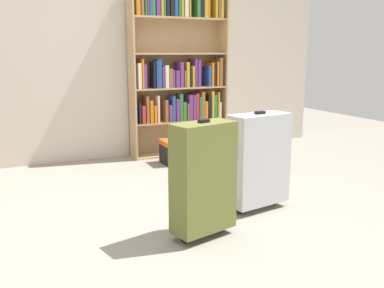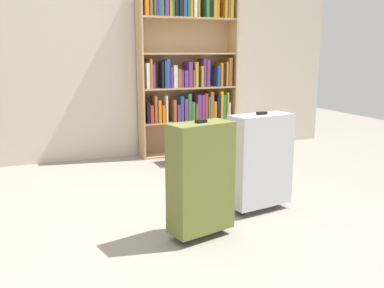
% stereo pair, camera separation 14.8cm
% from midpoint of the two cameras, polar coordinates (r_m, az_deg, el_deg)
% --- Properties ---
extents(ground_plane, '(10.06, 10.06, 0.00)m').
position_cam_midpoint_polar(ground_plane, '(2.93, -1.73, -11.46)').
color(ground_plane, gray).
extents(back_wall, '(5.75, 0.10, 2.60)m').
position_cam_midpoint_polar(back_wall, '(4.81, -11.19, 13.54)').
color(back_wall, beige).
rests_on(back_wall, ground).
extents(bookshelf, '(1.14, 0.26, 1.92)m').
position_cam_midpoint_polar(bookshelf, '(4.90, 0.28, 10.21)').
color(bookshelf, tan).
rests_on(bookshelf, ground).
extents(storage_box, '(0.46, 0.27, 0.26)m').
position_cam_midpoint_polar(storage_box, '(4.59, 0.66, -0.83)').
color(storage_box, black).
rests_on(storage_box, ground).
extents(suitcase_silver, '(0.50, 0.28, 0.76)m').
position_cam_midpoint_polar(suitcase_silver, '(3.20, 10.50, -2.16)').
color(suitcase_silver, '#B7BABF').
rests_on(suitcase_silver, ground).
extents(suitcase_olive, '(0.44, 0.28, 0.77)m').
position_cam_midpoint_polar(suitcase_olive, '(2.69, 2.78, -4.57)').
color(suitcase_olive, brown).
rests_on(suitcase_olive, ground).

